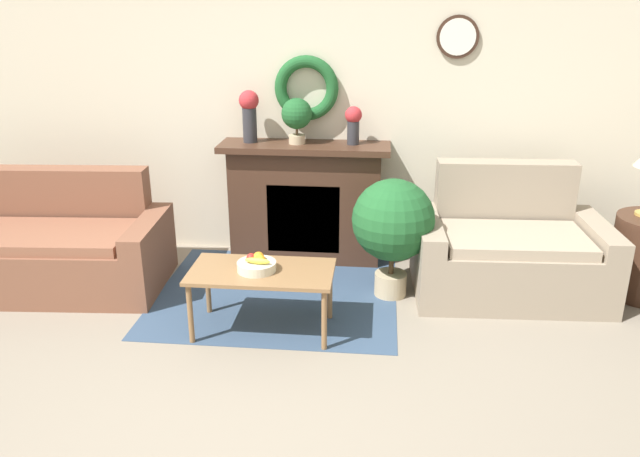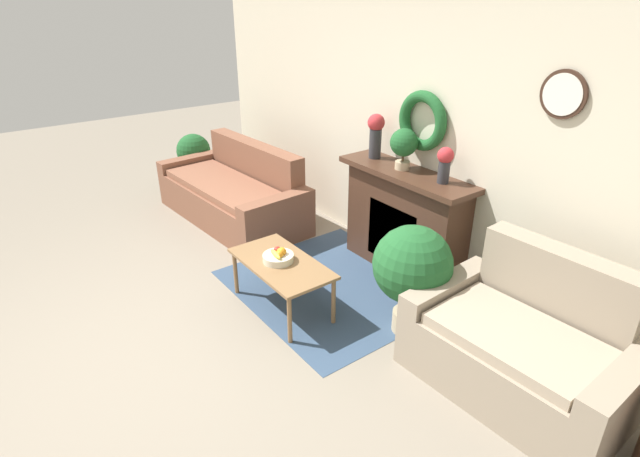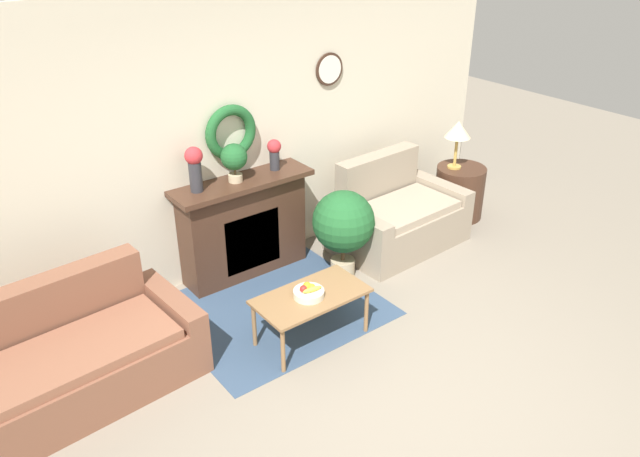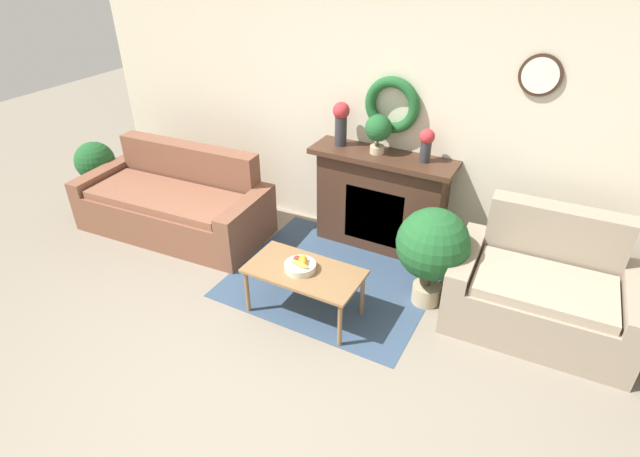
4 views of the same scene
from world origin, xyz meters
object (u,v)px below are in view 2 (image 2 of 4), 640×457
Objects in this scene: loveseat_right at (524,347)px; potted_plant_on_mantel at (404,144)px; fireplace at (404,221)px; vase_on_mantel_right at (445,162)px; couch_left at (235,194)px; vase_on_mantel_left at (376,132)px; potted_plant_floor_by_couch at (194,154)px; fruit_bowl at (278,256)px; coffee_table at (281,267)px; potted_plant_floor_by_loveseat at (412,267)px.

loveseat_right is 1.95m from potted_plant_on_mantel.
fireplace is 4.54× the size of vase_on_mantel_right.
loveseat_right reaches higher than couch_left.
vase_on_mantel_left is 0.57× the size of potted_plant_floor_by_couch.
coffee_table is at bearing 13.30° from fruit_bowl.
vase_on_mantel_left reaches higher than fireplace.
potted_plant_on_mantel is 1.20m from potted_plant_floor_by_loveseat.
loveseat_right reaches higher than potted_plant_floor_by_couch.
vase_on_mantel_right is at bearing 116.97° from potted_plant_floor_by_loveseat.
fruit_bowl is 3.13m from potted_plant_floor_by_couch.
vase_on_mantel_left is at bearing 150.84° from potted_plant_floor_by_loveseat.
vase_on_mantel_left is 1.15× the size of potted_plant_on_mantel.
couch_left is (-2.02, -0.72, -0.21)m from fireplace.
potted_plant_floor_by_couch is (-2.78, -0.68, -0.79)m from vase_on_mantel_left.
coffee_table is 1.51m from potted_plant_on_mantel.
potted_plant_floor_by_couch is at bearing -168.29° from fireplace.
vase_on_mantel_right reaches higher than couch_left.
vase_on_mantel_left is at bearing 102.63° from fruit_bowl.
fruit_bowl is at bearing -11.21° from potted_plant_floor_by_couch.
vase_on_mantel_right reaches higher than fireplace.
fireplace is 1.47× the size of coffee_table.
vase_on_mantel_right reaches higher than potted_plant_floor_by_loveseat.
potted_plant_floor_by_couch is at bearing -169.43° from vase_on_mantel_right.
potted_plant_on_mantel is (-0.45, -0.02, 0.05)m from vase_on_mantel_right.
fireplace is at bearing 161.14° from loveseat_right.
fireplace is 0.78m from vase_on_mantel_right.
potted_plant_floor_by_loveseat reaches higher than fruit_bowl.
fireplace reaches higher than fruit_bowl.
loveseat_right is 1.52× the size of coffee_table.
potted_plant_floor_by_couch reaches higher than coffee_table.
potted_plant_on_mantel is (-1.66, 0.46, 0.92)m from loveseat_right.
loveseat_right is at bearing 24.75° from coffee_table.
couch_left reaches higher than coffee_table.
vase_on_mantel_right is 0.83× the size of potted_plant_on_mantel.
vase_on_mantel_left is 2.97m from potted_plant_floor_by_couch.
couch_left is at bearing -155.33° from vase_on_mantel_left.
coffee_table is 3.69× the size of fruit_bowl.
coffee_table is (-0.13, -1.27, -0.11)m from fireplace.
coffee_table is at bearing -112.26° from vase_on_mantel_right.
vase_on_mantel_right is at bearing 12.79° from couch_left.
potted_plant_on_mantel reaches higher than coffee_table.
potted_plant_on_mantel is at bearing -177.47° from vase_on_mantel_right.
potted_plant_floor_by_loveseat is (0.78, -0.63, -0.66)m from potted_plant_on_mantel.
fruit_bowl is 1.09m from potted_plant_floor_by_loveseat.
potted_plant_floor_by_couch is at bearing 173.93° from couch_left.
fireplace is at bearing 138.06° from potted_plant_floor_by_loveseat.
potted_plant_floor_by_loveseat is at bearing -171.05° from loveseat_right.
vase_on_mantel_right is 0.34× the size of potted_plant_floor_by_loveseat.
potted_plant_floor_by_loveseat is at bearing 0.32° from potted_plant_floor_by_couch.
vase_on_mantel_right is 0.95m from potted_plant_floor_by_loveseat.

